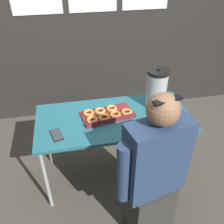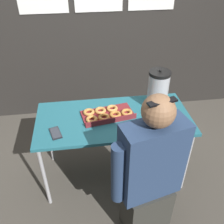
{
  "view_description": "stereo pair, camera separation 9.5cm",
  "coord_description": "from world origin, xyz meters",
  "px_view_note": "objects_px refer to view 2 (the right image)",
  "views": [
    {
      "loc": [
        -0.35,
        -1.74,
        2.07
      ],
      "look_at": [
        -0.01,
        0.0,
        0.79
      ],
      "focal_mm": 40.0,
      "sensor_mm": 36.0,
      "label": 1
    },
    {
      "loc": [
        -0.26,
        -1.76,
        2.07
      ],
      "look_at": [
        -0.01,
        0.0,
        0.79
      ],
      "focal_mm": 40.0,
      "sensor_mm": 36.0,
      "label": 2
    }
  ],
  "objects_px": {
    "donut_box": "(107,114)",
    "person_seated": "(150,176)",
    "coffee_urn": "(158,90)",
    "cell_phone": "(56,133)"
  },
  "relations": [
    {
      "from": "cell_phone",
      "to": "person_seated",
      "type": "distance_m",
      "value": 0.83
    },
    {
      "from": "cell_phone",
      "to": "person_seated",
      "type": "bearing_deg",
      "value": -49.78
    },
    {
      "from": "cell_phone",
      "to": "person_seated",
      "type": "height_order",
      "value": "person_seated"
    },
    {
      "from": "coffee_urn",
      "to": "cell_phone",
      "type": "distance_m",
      "value": 0.98
    },
    {
      "from": "donut_box",
      "to": "coffee_urn",
      "type": "xyz_separation_m",
      "value": [
        0.48,
        0.09,
        0.16
      ]
    },
    {
      "from": "coffee_urn",
      "to": "person_seated",
      "type": "height_order",
      "value": "person_seated"
    },
    {
      "from": "donut_box",
      "to": "person_seated",
      "type": "relative_size",
      "value": 0.37
    },
    {
      "from": "donut_box",
      "to": "coffee_urn",
      "type": "bearing_deg",
      "value": 0.57
    },
    {
      "from": "coffee_urn",
      "to": "cell_phone",
      "type": "height_order",
      "value": "coffee_urn"
    },
    {
      "from": "donut_box",
      "to": "coffee_urn",
      "type": "relative_size",
      "value": 1.27
    }
  ]
}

